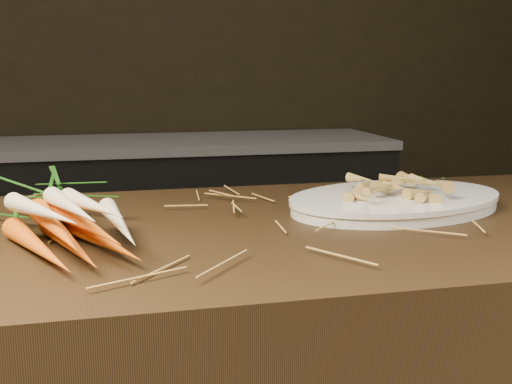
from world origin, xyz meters
TOP-DOWN VIEW (x-y plane):
  - back_counter at (0.30, 2.18)m, footprint 1.82×0.62m
  - straw_bedding at (0.00, 0.30)m, footprint 1.40×0.60m
  - root_veg_bunch at (-0.15, 0.31)m, footprint 0.28×0.49m
  - serving_platter at (0.45, 0.36)m, footprint 0.48×0.38m
  - roasted_veg_heap at (0.45, 0.36)m, footprint 0.24×0.20m
  - serving_fork at (0.60, 0.38)m, footprint 0.06×0.15m

SIDE VIEW (x-z plane):
  - back_counter at x=0.30m, z-range 0.00..0.84m
  - straw_bedding at x=0.00m, z-range 0.90..0.92m
  - serving_platter at x=0.45m, z-range 0.90..0.92m
  - serving_fork at x=0.60m, z-range 0.92..0.93m
  - root_veg_bunch at x=-0.15m, z-range 0.90..0.99m
  - roasted_veg_heap at x=0.45m, z-range 0.92..0.97m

